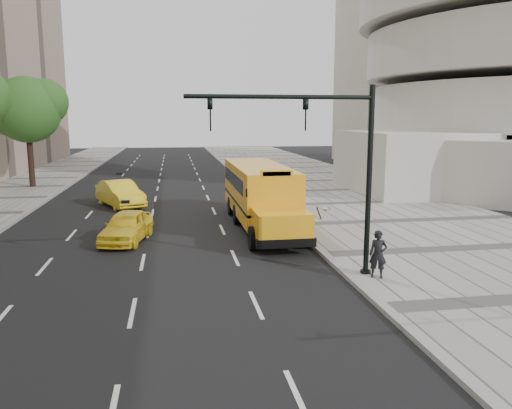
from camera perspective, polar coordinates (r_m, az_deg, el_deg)
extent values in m
plane|color=black|center=(24.18, -9.80, -3.07)|extent=(140.00, 140.00, 0.00)
cube|color=#999691|center=(26.87, 16.72, -1.88)|extent=(12.00, 140.00, 0.15)
cube|color=gray|center=(24.84, 4.18, -2.42)|extent=(0.30, 140.00, 0.15)
cube|color=#BBB6A3|center=(65.07, 17.08, 20.22)|extent=(14.00, 12.00, 35.00)
cube|color=silver|center=(37.66, 17.07, 4.64)|extent=(8.00, 10.00, 4.40)
cylinder|color=black|center=(41.92, -24.38, 5.30)|extent=(0.44, 0.44, 5.30)
sphere|color=#25511B|center=(41.84, -24.71, 9.82)|extent=(4.96, 4.96, 4.96)
sphere|color=#25511B|center=(41.85, -23.00, 10.76)|extent=(3.47, 3.47, 3.47)
sphere|color=#25511B|center=(41.72, -26.14, 9.17)|extent=(3.22, 3.22, 3.22)
cube|color=#FBA816|center=(25.41, 0.30, 1.77)|extent=(2.50, 9.00, 2.45)
cube|color=#FBA816|center=(20.21, 2.93, -2.29)|extent=(2.20, 2.00, 1.10)
cube|color=black|center=(19.50, 3.47, -4.41)|extent=(2.38, 0.25, 0.35)
cube|color=black|center=(25.49, 0.29, 0.61)|extent=(2.52, 9.00, 0.12)
cube|color=black|center=(21.02, 2.34, 1.37)|extent=(2.05, 0.10, 0.90)
cube|color=black|center=(25.84, 0.11, 2.97)|extent=(2.52, 7.50, 0.70)
cube|color=#FBA816|center=(20.91, 2.37, 3.54)|extent=(1.40, 0.12, 0.28)
ellipsoid|color=silver|center=(19.12, 8.31, -0.64)|extent=(0.32, 0.32, 0.14)
cylinder|color=black|center=(19.29, 7.42, -1.13)|extent=(0.36, 0.47, 0.58)
cylinder|color=black|center=(20.43, -0.37, -3.88)|extent=(0.30, 1.00, 1.00)
cylinder|color=black|center=(20.89, 5.78, -3.62)|extent=(0.30, 1.00, 1.00)
cylinder|color=black|center=(25.46, -2.22, -1.13)|extent=(0.30, 1.00, 1.00)
cylinder|color=black|center=(25.83, 2.76, -0.97)|extent=(0.30, 1.00, 1.00)
cylinder|color=black|center=(27.90, -2.86, -0.16)|extent=(0.30, 1.00, 1.00)
cylinder|color=black|center=(28.24, 1.69, -0.03)|extent=(0.30, 1.00, 1.00)
imported|color=yellow|center=(22.54, -14.56, -2.42)|extent=(2.42, 4.26, 1.37)
imported|color=yellow|center=(31.61, -15.28, 1.21)|extent=(3.48, 5.02, 1.57)
imported|color=black|center=(16.92, 13.78, -5.55)|extent=(0.67, 0.56, 1.58)
cylinder|color=black|center=(16.88, 12.78, 2.29)|extent=(0.18, 0.18, 6.40)
cylinder|color=black|center=(17.54, 12.39, -7.71)|extent=(0.36, 0.36, 0.25)
cylinder|color=black|center=(15.86, 2.85, 12.19)|extent=(6.00, 0.14, 0.14)
imported|color=black|center=(16.03, 5.67, 10.17)|extent=(0.16, 0.20, 1.00)
imported|color=black|center=(15.53, -5.25, 10.18)|extent=(0.16, 0.20, 1.00)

